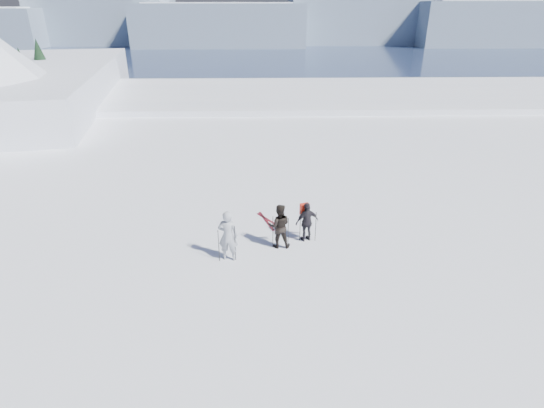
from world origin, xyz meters
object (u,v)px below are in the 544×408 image
(skier_grey, at_px, (228,236))
(skier_pack, at_px, (307,222))
(skier_dark, at_px, (279,226))
(skis_loose, at_px, (268,221))

(skier_grey, distance_m, skier_pack, 3.10)
(skier_dark, bearing_deg, skier_pack, -157.10)
(skier_pack, bearing_deg, skis_loose, -66.64)
(skier_grey, distance_m, skier_dark, 1.97)
(skis_loose, bearing_deg, skier_grey, -116.80)
(skier_dark, distance_m, skis_loose, 2.19)
(skier_pack, distance_m, skis_loose, 2.25)
(skier_pack, relative_size, skis_loose, 0.94)
(skier_grey, xyz_separation_m, skier_pack, (2.84, 1.24, -0.16))
(skis_loose, bearing_deg, skier_pack, -47.75)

